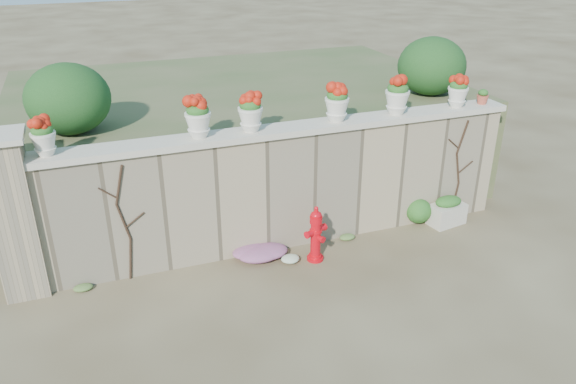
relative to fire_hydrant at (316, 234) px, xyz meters
name	(u,v)px	position (x,y,z in m)	size (l,w,h in m)	color
ground	(330,299)	(-0.22, -1.09, -0.49)	(80.00, 80.00, 0.00)	#4B3C25
stone_wall	(288,189)	(-0.22, 0.71, 0.51)	(8.00, 0.40, 2.00)	#978565
wall_cap	(288,130)	(-0.22, 0.71, 1.56)	(8.10, 0.52, 0.10)	beige
gate_pillar	(13,216)	(-4.37, 0.71, 0.77)	(0.72, 0.72, 2.48)	#978565
raised_fill	(236,131)	(-0.22, 3.91, 0.51)	(9.00, 6.00, 2.00)	#384C23
back_shrub_left	(68,99)	(-3.42, 1.91, 2.06)	(1.30, 1.30, 1.10)	#143814
back_shrub_right	(432,66)	(3.18, 1.91, 2.06)	(1.30, 1.30, 1.10)	#143814
vine_left	(125,222)	(-2.89, 0.49, 0.50)	(0.60, 0.04, 1.91)	black
vine_right	(458,169)	(3.01, 0.49, 0.50)	(0.60, 0.04, 1.91)	black
fire_hydrant	(316,234)	(0.00, 0.00, 0.00)	(0.42, 0.30, 0.97)	red
planter_box	(447,211)	(2.75, 0.31, -0.23)	(0.72, 0.49, 0.55)	beige
green_shrub	(425,211)	(2.32, 0.39, -0.19)	(0.63, 0.56, 0.60)	#1E5119
magenta_clump	(257,252)	(-0.89, 0.35, -0.35)	(1.00, 0.66, 0.27)	#C627B0
white_flowers	(290,259)	(-0.44, 0.02, -0.40)	(0.46, 0.37, 0.17)	white
urn_pot_0	(43,137)	(-3.79, 0.71, 1.88)	(0.34, 0.34, 0.53)	silver
urn_pot_1	(198,118)	(-1.64, 0.71, 1.92)	(0.39, 0.39, 0.62)	silver
urn_pot_2	(250,112)	(-0.83, 0.71, 1.91)	(0.39, 0.39, 0.60)	silver
urn_pot_3	(337,103)	(0.62, 0.71, 1.92)	(0.39, 0.39, 0.62)	silver
urn_pot_4	(397,96)	(1.73, 0.71, 1.93)	(0.41, 0.41, 0.64)	silver
urn_pot_5	(458,91)	(2.95, 0.71, 1.89)	(0.36, 0.36, 0.56)	silver
terracotta_pot	(483,97)	(3.49, 0.71, 1.73)	(0.21, 0.21, 0.25)	#AF4935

